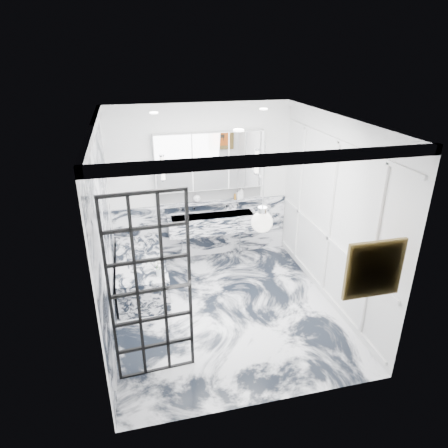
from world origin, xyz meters
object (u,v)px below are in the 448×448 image
object	(u,v)px
mirror_cabinet	(210,161)
bathtub	(142,273)
crittall_door	(151,291)
trough_sink	(213,223)

from	to	relation	value
mirror_cabinet	bathtub	size ratio (longest dim) A/B	1.15
crittall_door	trough_sink	size ratio (longest dim) A/B	1.43
trough_sink	bathtub	size ratio (longest dim) A/B	0.97
trough_sink	crittall_door	bearing A→B (deg)	-115.89
trough_sink	bathtub	xyz separation A→B (m)	(-1.33, -0.66, -0.45)
trough_sink	mirror_cabinet	world-z (taller)	mirror_cabinet
crittall_door	mirror_cabinet	xyz separation A→B (m)	(1.25, 2.75, 0.67)
crittall_door	trough_sink	distance (m)	2.89
crittall_door	bathtub	distance (m)	2.11
crittall_door	trough_sink	xyz separation A→B (m)	(1.25, 2.58, -0.42)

